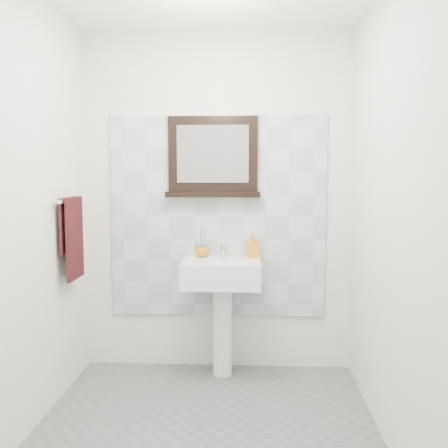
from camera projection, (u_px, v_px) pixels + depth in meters
The scene contains 13 objects.
floor at pixel (205, 437), 2.94m from camera, with size 2.00×2.20×0.01m, color slate.
back_wall at pixel (218, 203), 3.91m from camera, with size 2.00×0.01×2.50m, color silver.
front_wall at pixel (172, 245), 1.72m from camera, with size 2.00×0.01×2.50m, color silver.
left_wall at pixel (22, 215), 2.87m from camera, with size 0.01×2.20×2.50m, color silver.
right_wall at pixel (392, 217), 2.76m from camera, with size 0.01×2.20×2.50m, color silver.
splashback at pixel (217, 217), 3.91m from camera, with size 1.60×0.02×1.50m, color silver.
pedestal_sink at pixel (222, 285), 3.74m from camera, with size 0.55×0.44×0.96m.
toothbrush_cup at pixel (202, 251), 3.85m from camera, with size 0.10×0.10×0.08m, color #BC7916.
toothbrushes at pixel (202, 240), 3.84m from camera, with size 0.05×0.04×0.21m.
soap_dispenser at pixel (253, 245), 3.82m from camera, with size 0.08×0.08×0.18m, color orange.
framed_mirror at pixel (213, 159), 3.84m from camera, with size 0.69×0.11×0.59m.
towel_bar at pixel (70, 200), 3.47m from camera, with size 0.07×0.40×0.03m.
hand_towel at pixel (72, 232), 3.49m from camera, with size 0.06×0.30×0.55m.
Camera 1 is at (0.27, -2.80, 1.49)m, focal length 42.00 mm.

